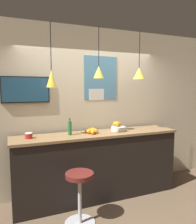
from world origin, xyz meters
name	(u,v)px	position (x,y,z in m)	size (l,w,h in m)	color
ground_plane	(114,216)	(0.00, 0.00, 0.00)	(14.00, 14.00, 0.00)	brown
back_wall	(90,110)	(0.00, 1.02, 1.45)	(8.00, 0.06, 2.90)	beige
service_counter	(98,165)	(0.00, 0.63, 0.55)	(2.77, 0.57, 1.10)	black
bar_stool	(80,190)	(-0.51, 0.02, 0.49)	(0.42, 0.42, 0.72)	#B7B7BC
fruit_bowl	(118,127)	(0.39, 0.67, 1.17)	(0.25, 0.25, 0.16)	beige
orange_pile	(92,131)	(-0.09, 0.65, 1.14)	(0.20, 0.27, 0.09)	orange
juice_bottle	(70,128)	(-0.47, 0.66, 1.22)	(0.06, 0.06, 0.27)	#286B33
spread_jar	(29,136)	(-1.09, 0.66, 1.15)	(0.11, 0.11, 0.08)	red
pendant_lamp_left	(51,78)	(-0.75, 0.60, 1.99)	(0.16, 0.16, 0.95)	black
pendant_lamp_middle	(99,72)	(0.00, 0.60, 2.10)	(0.17, 0.17, 0.81)	black
pendant_lamp_right	(139,73)	(0.75, 0.60, 2.10)	(0.21, 0.21, 0.81)	black
mounted_tv	(26,90)	(-1.09, 0.97, 1.82)	(0.74, 0.04, 0.41)	black
hanging_menu_board	(97,94)	(-0.11, 0.42, 1.75)	(0.24, 0.01, 0.17)	silver
wall_poster	(101,78)	(0.20, 0.99, 2.03)	(0.63, 0.01, 0.77)	teal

